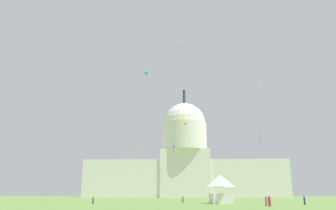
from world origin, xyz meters
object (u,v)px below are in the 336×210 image
person_navy_back_right (304,201)px  kite_magenta_low (162,172)px  kite_yellow_mid (180,122)px  kite_black_mid (261,136)px  kite_violet_mid (174,147)px  kite_lime_high (103,74)px  kite_turquoise_high (146,73)px  person_red_near_tree_east (270,202)px  person_grey_aisle_center (266,201)px  kite_red_high (185,124)px  person_olive_lawn_far_left (183,200)px  person_teal_front_left (93,201)px  kite_orange_high (183,48)px  person_grey_edge_west (228,200)px  kite_white_high (259,87)px  event_tent (221,189)px  capitol_building (185,162)px  kite_gold_low (138,149)px

person_navy_back_right → kite_magenta_low: size_ratio=0.99×
kite_yellow_mid → kite_black_mid: kite_black_mid is taller
kite_violet_mid → kite_lime_high: bearing=-86.5°
kite_yellow_mid → kite_turquoise_high: size_ratio=1.17×
person_red_near_tree_east → kite_lime_high: 101.32m
person_grey_aisle_center → kite_red_high: (-12.20, 119.83, 39.08)m
person_olive_lawn_far_left → kite_yellow_mid: (-0.47, 10.27, 21.27)m
person_teal_front_left → kite_orange_high: (18.83, 33.30, 48.93)m
person_teal_front_left → person_grey_edge_west: (28.84, 12.26, -0.04)m
kite_white_high → kite_magenta_low: bearing=148.0°
kite_orange_high → kite_violet_mid: kite_orange_high is taller
event_tent → person_grey_edge_west: event_tent is taller
person_olive_lawn_far_left → kite_yellow_mid: 23.62m
kite_violet_mid → kite_magenta_low: 24.23m
person_navy_back_right → kite_lime_high: (-56.86, 63.34, 50.98)m
capitol_building → kite_lime_high: size_ratio=98.12×
person_navy_back_right → kite_yellow_mid: (-24.22, 23.57, 21.19)m
person_grey_aisle_center → event_tent: bearing=122.8°
kite_turquoise_high → kite_black_mid: bearing=-103.0°
kite_magenta_low → person_teal_front_left: bearing=122.6°
person_grey_aisle_center → kite_white_high: bearing=83.5°
person_navy_back_right → person_red_near_tree_east: person_red_near_tree_east is taller
person_navy_back_right → kite_turquoise_high: (-37.15, 51.91, 46.67)m
kite_orange_high → person_teal_front_left: bearing=-148.0°
event_tent → kite_red_high: bearing=89.3°
kite_gold_low → kite_lime_high: (-18.94, 24.51, 35.64)m
person_red_near_tree_east → person_grey_edge_west: person_red_near_tree_east is taller
capitol_building → person_navy_back_right: bearing=-82.0°
kite_black_mid → kite_violet_mid: bearing=111.0°
kite_yellow_mid → kite_gold_low: kite_yellow_mid is taller
person_teal_front_left → kite_violet_mid: 90.35m
kite_red_high → person_teal_front_left: bearing=-0.4°
kite_orange_high → kite_lime_high: 44.76m
person_navy_back_right → event_tent: bearing=110.3°
kite_red_high → kite_lime_high: 62.13m
kite_orange_high → person_grey_edge_west: bearing=-93.1°
capitol_building → person_teal_front_left: size_ratio=83.27×
capitol_building → kite_orange_high: (-1.80, -118.38, 26.72)m
kite_gold_low → kite_turquoise_high: 33.95m
kite_red_high → kite_lime_high: size_ratio=3.49×
person_olive_lawn_far_left → kite_yellow_mid: kite_yellow_mid is taller
person_teal_front_left → kite_yellow_mid: size_ratio=0.52×
person_grey_aisle_center → kite_violet_mid: 98.25m
capitol_building → person_navy_back_right: capitol_building is taller
kite_yellow_mid → kite_white_high: size_ratio=1.40×
person_grey_aisle_center → kite_gold_low: (-28.80, 45.79, 15.38)m
kite_white_high → capitol_building: bearing=129.9°
kite_lime_high → person_olive_lawn_far_left: bearing=-140.5°
person_grey_edge_west → person_teal_front_left: bearing=158.0°
person_grey_edge_west → kite_orange_high: bearing=70.4°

